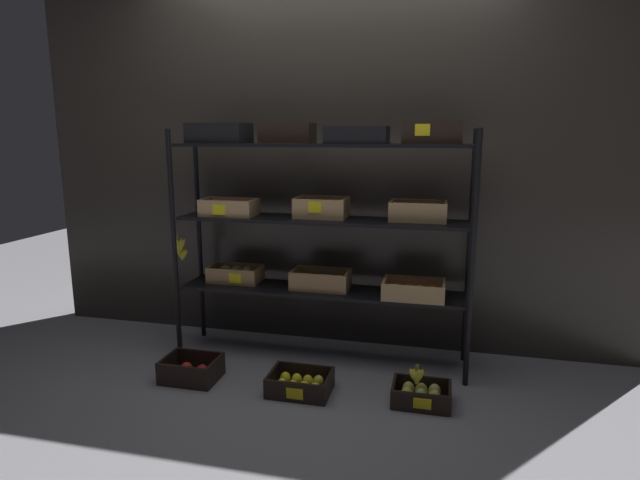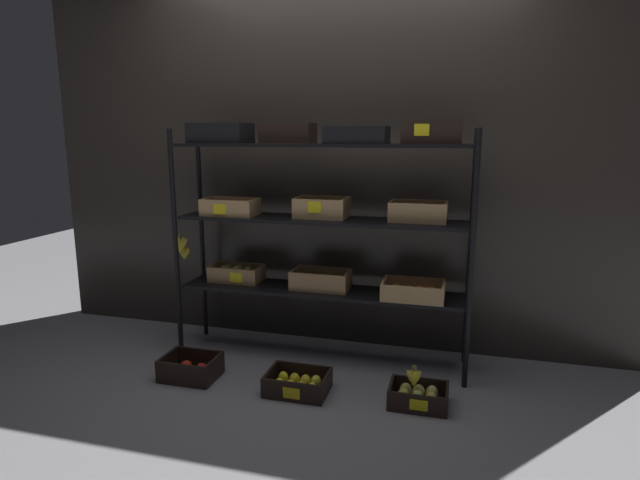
{
  "view_description": "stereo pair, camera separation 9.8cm",
  "coord_description": "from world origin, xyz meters",
  "px_view_note": "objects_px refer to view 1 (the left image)",
  "views": [
    {
      "loc": [
        0.74,
        -3.11,
        1.43
      ],
      "look_at": [
        0.0,
        0.0,
        0.79
      ],
      "focal_mm": 29.14,
      "sensor_mm": 36.0,
      "label": 1
    },
    {
      "loc": [
        0.84,
        -3.09,
        1.43
      ],
      "look_at": [
        0.0,
        0.0,
        0.79
      ],
      "focal_mm": 29.14,
      "sensor_mm": 36.0,
      "label": 2
    }
  ],
  "objects_px": {
    "crate_ground_apple_red": "(192,371)",
    "banana_bunch_loose": "(417,376)",
    "display_rack": "(320,214)",
    "crate_ground_pear": "(421,395)",
    "crate_ground_lemon": "(300,384)"
  },
  "relations": [
    {
      "from": "crate_ground_apple_red",
      "to": "banana_bunch_loose",
      "type": "height_order",
      "value": "banana_bunch_loose"
    },
    {
      "from": "display_rack",
      "to": "crate_ground_pear",
      "type": "distance_m",
      "value": 1.22
    },
    {
      "from": "crate_ground_pear",
      "to": "banana_bunch_loose",
      "type": "height_order",
      "value": "banana_bunch_loose"
    },
    {
      "from": "crate_ground_pear",
      "to": "banana_bunch_loose",
      "type": "bearing_deg",
      "value": -174.92
    },
    {
      "from": "display_rack",
      "to": "crate_ground_lemon",
      "type": "distance_m",
      "value": 1.03
    },
    {
      "from": "display_rack",
      "to": "banana_bunch_loose",
      "type": "height_order",
      "value": "display_rack"
    },
    {
      "from": "crate_ground_apple_red",
      "to": "crate_ground_pear",
      "type": "relative_size",
      "value": 1.04
    },
    {
      "from": "banana_bunch_loose",
      "to": "crate_ground_lemon",
      "type": "bearing_deg",
      "value": -177.79
    },
    {
      "from": "crate_ground_pear",
      "to": "banana_bunch_loose",
      "type": "xyz_separation_m",
      "value": [
        -0.03,
        -0.0,
        0.11
      ]
    },
    {
      "from": "display_rack",
      "to": "crate_ground_pear",
      "type": "height_order",
      "value": "display_rack"
    },
    {
      "from": "crate_ground_apple_red",
      "to": "crate_ground_pear",
      "type": "distance_m",
      "value": 1.35
    },
    {
      "from": "crate_ground_apple_red",
      "to": "crate_ground_lemon",
      "type": "distance_m",
      "value": 0.67
    },
    {
      "from": "display_rack",
      "to": "crate_ground_lemon",
      "type": "xyz_separation_m",
      "value": [
        0.0,
        -0.5,
        -0.91
      ]
    },
    {
      "from": "crate_ground_apple_red",
      "to": "banana_bunch_loose",
      "type": "relative_size",
      "value": 2.85
    },
    {
      "from": "crate_ground_apple_red",
      "to": "crate_ground_lemon",
      "type": "height_order",
      "value": "crate_ground_apple_red"
    }
  ]
}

